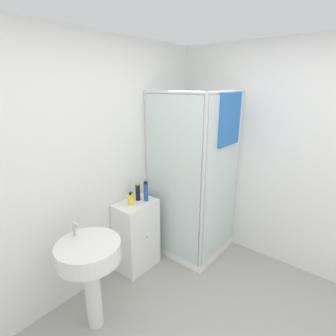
{
  "coord_description": "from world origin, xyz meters",
  "views": [
    {
      "loc": [
        -1.26,
        -0.41,
        2.04
      ],
      "look_at": [
        0.69,
        1.18,
        1.23
      ],
      "focal_mm": 28.0,
      "sensor_mm": 36.0,
      "label": 1
    }
  ],
  "objects": [
    {
      "name": "wall_back",
      "position": [
        0.0,
        1.7,
        1.25
      ],
      "size": [
        6.4,
        0.06,
        2.5
      ],
      "primitive_type": "cube",
      "color": "white",
      "rests_on": "ground_plane"
    },
    {
      "name": "wall_right",
      "position": [
        1.7,
        0.0,
        1.25
      ],
      "size": [
        0.06,
        6.4,
        2.5
      ],
      "primitive_type": "cube",
      "color": "white",
      "rests_on": "ground_plane"
    },
    {
      "name": "sink",
      "position": [
        -0.27,
        1.23,
        0.66
      ],
      "size": [
        0.52,
        0.52,
        0.96
      ],
      "color": "white",
      "rests_on": "ground_plane"
    },
    {
      "name": "shampoo_bottle_tall_black",
      "position": [
        0.59,
        1.53,
        0.91
      ],
      "size": [
        0.05,
        0.05,
        0.21
      ],
      "color": "black",
      "rests_on": "vanity_cabinet"
    },
    {
      "name": "shampoo_bottle_blue",
      "position": [
        0.64,
        1.45,
        0.92
      ],
      "size": [
        0.05,
        0.05,
        0.22
      ],
      "color": "#1E4C93",
      "rests_on": "vanity_cabinet"
    },
    {
      "name": "vanity_cabinet",
      "position": [
        0.53,
        1.51,
        0.41
      ],
      "size": [
        0.46,
        0.33,
        0.81
      ],
      "color": "white",
      "rests_on": "ground_plane"
    },
    {
      "name": "soap_dispenser",
      "position": [
        0.45,
        1.5,
        0.88
      ],
      "size": [
        0.06,
        0.06,
        0.15
      ],
      "color": "yellow",
      "rests_on": "vanity_cabinet"
    },
    {
      "name": "shower_enclosure",
      "position": [
        1.21,
        1.18,
        0.59
      ],
      "size": [
        0.81,
        0.84,
        1.98
      ],
      "color": "white",
      "rests_on": "ground_plane"
    }
  ]
}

